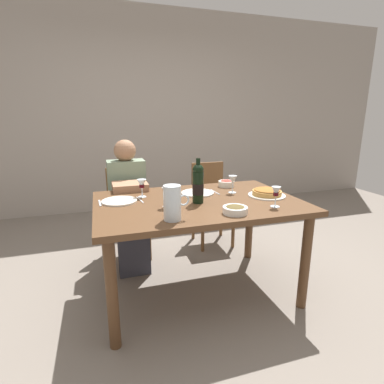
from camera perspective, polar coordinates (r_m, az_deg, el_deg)
The scene contains 21 objects.
ground_plane at distance 2.56m, azimuth 1.06°, elevation -18.18°, with size 8.00×8.00×0.00m, color slate.
back_wall at distance 4.53m, azimuth -8.97°, elevation 14.64°, with size 8.00×0.10×2.80m, color #A3998E.
dining_table at distance 2.27m, azimuth 1.14°, elevation -3.85°, with size 1.50×1.00×0.76m.
wine_bottle at distance 2.15m, azimuth 1.16°, elevation 1.60°, with size 0.08×0.08×0.32m.
water_pitcher at distance 1.81m, azimuth -3.73°, elevation -2.46°, with size 0.16×0.11×0.22m.
baked_tart at distance 2.42m, azimuth 14.02°, elevation -0.11°, with size 0.29×0.29×0.06m.
salad_bowl at distance 2.67m, azimuth 6.53°, elevation 1.68°, with size 0.14×0.14×0.06m.
olive_bowl at distance 1.96m, azimuth 8.19°, elevation -3.28°, with size 0.16×0.16×0.05m.
wine_glass_left_diner at distance 2.07m, azimuth -4.75°, elevation -0.22°, with size 0.07×0.07×0.14m.
wine_glass_right_diner at distance 2.14m, azimuth 15.64°, elevation -0.10°, with size 0.06×0.06×0.14m.
wine_glass_centre at distance 2.45m, azimuth 7.72°, elevation 2.18°, with size 0.07×0.07×0.14m.
wine_glass_spare at distance 2.34m, azimuth -9.51°, elevation 1.41°, with size 0.07×0.07×0.14m.
dinner_plate_left_setting at distance 2.27m, azimuth -13.61°, elevation -1.67°, with size 0.26×0.26×0.01m, color silver.
dinner_plate_right_setting at distance 2.43m, azimuth 1.07°, elevation -0.17°, with size 0.26×0.26×0.01m, color white.
fork_left_setting at distance 2.26m, azimuth -17.08°, elevation -2.03°, with size 0.16×0.01×0.01m, color silver.
knife_left_setting at distance 2.28m, azimuth -9.85°, elevation -1.46°, with size 0.18×0.01×0.01m, color silver.
knife_right_setting at distance 2.48m, azimuth 4.36°, elevation 0.02°, with size 0.18×0.01×0.01m, color silver.
spoon_right_setting at distance 2.39m, azimuth -2.35°, elevation -0.53°, with size 0.16×0.01×0.01m, color silver.
chair_left at distance 3.06m, azimuth -12.25°, elevation -2.59°, with size 0.40×0.40×0.87m.
diner_left at distance 2.81m, azimuth -11.88°, elevation -1.62°, with size 0.34×0.50×1.16m.
chair_right at distance 3.29m, azimuth 3.49°, elevation -1.08°, with size 0.40×0.40×0.87m.
Camera 1 is at (-0.68, -2.04, 1.39)m, focal length 28.11 mm.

